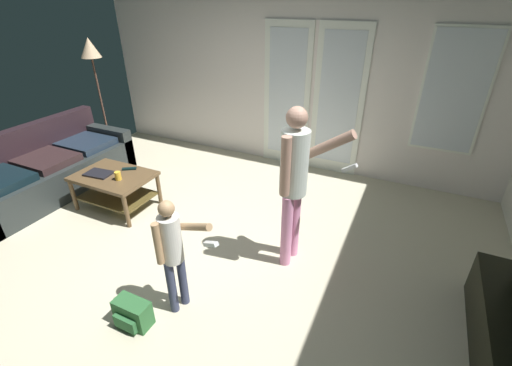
{
  "coord_description": "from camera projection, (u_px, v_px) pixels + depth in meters",
  "views": [
    {
      "loc": [
        1.77,
        -2.29,
        2.37
      ],
      "look_at": [
        0.68,
        0.02,
        0.97
      ],
      "focal_mm": 24.25,
      "sensor_mm": 36.0,
      "label": 1
    }
  ],
  "objects": [
    {
      "name": "leather_couch",
      "position": [
        47.0,
        171.0,
        4.6
      ],
      "size": [
        0.9,
        2.21,
        0.85
      ],
      "color": "#272C2C",
      "rests_on": "ground_plane"
    },
    {
      "name": "laptop_closed",
      "position": [
        99.0,
        174.0,
        4.18
      ],
      "size": [
        0.33,
        0.24,
        0.02
      ],
      "primitive_type": "cube",
      "rotation": [
        0.0,
        0.0,
        0.11
      ],
      "color": "black",
      "rests_on": "coffee_table"
    },
    {
      "name": "person_adult",
      "position": [
        295.0,
        176.0,
        3.07
      ],
      "size": [
        0.65,
        0.43,
        1.58
      ],
      "color": "pink",
      "rests_on": "ground_plane"
    },
    {
      "name": "wall_back_with_doors",
      "position": [
        293.0,
        71.0,
        4.89
      ],
      "size": [
        6.13,
        0.09,
        2.91
      ],
      "color": "silver",
      "rests_on": "ground_plane"
    },
    {
      "name": "cup_near_edge",
      "position": [
        118.0,
        176.0,
        4.04
      ],
      "size": [
        0.07,
        0.07,
        0.1
      ],
      "primitive_type": "cylinder",
      "color": "gold",
      "rests_on": "coffee_table"
    },
    {
      "name": "tv_remote_black",
      "position": [
        129.0,
        169.0,
        4.29
      ],
      "size": [
        0.17,
        0.14,
        0.02
      ],
      "primitive_type": "cube",
      "rotation": [
        0.0,
        0.0,
        0.59
      ],
      "color": "black",
      "rests_on": "coffee_table"
    },
    {
      "name": "backpack",
      "position": [
        132.0,
        313.0,
        2.78
      ],
      "size": [
        0.3,
        0.19,
        0.23
      ],
      "color": "#2D6133",
      "rests_on": "ground_plane"
    },
    {
      "name": "ground_plane",
      "position": [
        197.0,
        252.0,
        3.63
      ],
      "size": [
        6.13,
        5.08,
        0.02
      ],
      "primitive_type": "cube",
      "color": "beige"
    },
    {
      "name": "floor_lamp",
      "position": [
        91.0,
        56.0,
        5.21
      ],
      "size": [
        0.3,
        0.3,
        1.8
      ],
      "color": "#3A2532",
      "rests_on": "ground_plane"
    },
    {
      "name": "person_child",
      "position": [
        173.0,
        248.0,
        2.68
      ],
      "size": [
        0.5,
        0.28,
        1.06
      ],
      "color": "#323952",
      "rests_on": "ground_plane"
    },
    {
      "name": "coffee_table",
      "position": [
        115.0,
        184.0,
        4.23
      ],
      "size": [
        0.92,
        0.64,
        0.45
      ],
      "color": "brown",
      "rests_on": "ground_plane"
    }
  ]
}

